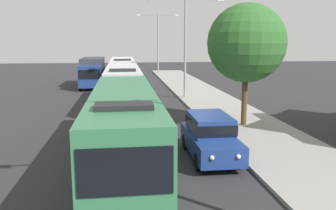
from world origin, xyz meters
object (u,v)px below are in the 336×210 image
object	(u,v)px
streetlamp_mid	(185,36)
roadside_tree	(247,43)
white_suv	(210,135)
streetlamp_far	(158,37)
bus_lead	(124,125)
box_truck_oncoming	(93,71)
bus_middle	(123,71)
bus_second_in_line	(123,85)

from	to	relation	value
streetlamp_mid	roadside_tree	bearing A→B (deg)	-81.54
white_suv	streetlamp_far	xyz separation A→B (m)	(1.70, 39.27, 4.55)
bus_lead	roadside_tree	xyz separation A→B (m)	(7.01, 5.49, 3.23)
bus_lead	box_truck_oncoming	world-z (taller)	bus_lead
bus_middle	white_suv	xyz separation A→B (m)	(3.70, -25.45, -0.66)
roadside_tree	box_truck_oncoming	bearing A→B (deg)	116.76
bus_lead	streetlamp_far	world-z (taller)	streetlamp_far
bus_middle	white_suv	size ratio (longest dim) A/B	2.23
streetlamp_mid	streetlamp_far	xyz separation A→B (m)	(0.00, 23.34, 0.16)
bus_lead	bus_middle	world-z (taller)	same
streetlamp_far	roadside_tree	xyz separation A→B (m)	(1.61, -34.17, -0.66)
bus_second_in_line	streetlamp_mid	distance (m)	7.35
streetlamp_far	roadside_tree	world-z (taller)	streetlamp_far
bus_second_in_line	box_truck_oncoming	bearing A→B (deg)	104.33
bus_middle	streetlamp_far	xyz separation A→B (m)	(5.40, 13.82, 3.89)
roadside_tree	streetlamp_mid	bearing A→B (deg)	98.46
bus_second_in_line	bus_middle	size ratio (longest dim) A/B	1.09
white_suv	streetlamp_far	world-z (taller)	streetlamp_far
bus_lead	white_suv	bearing A→B (deg)	6.16
bus_middle	box_truck_oncoming	distance (m)	3.30
bus_middle	streetlamp_mid	bearing A→B (deg)	-60.44
box_truck_oncoming	roadside_tree	xyz separation A→B (m)	(10.31, -20.45, 3.21)
streetlamp_far	box_truck_oncoming	bearing A→B (deg)	-122.37
streetlamp_mid	streetlamp_far	size ratio (longest dim) A/B	0.96
bus_lead	streetlamp_mid	xyz separation A→B (m)	(5.40, 16.33, 3.73)
bus_second_in_line	streetlamp_far	world-z (taller)	streetlamp_far
box_truck_oncoming	streetlamp_mid	distance (m)	13.49
bus_lead	bus_second_in_line	xyz separation A→B (m)	(-0.00, 13.02, -0.00)
bus_lead	white_suv	world-z (taller)	bus_lead
bus_second_in_line	white_suv	distance (m)	13.17
bus_second_in_line	white_suv	world-z (taller)	bus_second_in_line
bus_second_in_line	bus_middle	bearing A→B (deg)	90.00
streetlamp_mid	white_suv	bearing A→B (deg)	-96.09
bus_second_in_line	streetlamp_mid	world-z (taller)	streetlamp_mid
bus_middle	roadside_tree	world-z (taller)	roadside_tree
bus_lead	white_suv	distance (m)	3.78
roadside_tree	bus_middle	bearing A→B (deg)	109.00
box_truck_oncoming	roadside_tree	bearing A→B (deg)	-63.24
bus_middle	bus_lead	bearing A→B (deg)	-90.00
bus_lead	streetlamp_mid	bearing A→B (deg)	71.70
bus_second_in_line	box_truck_oncoming	world-z (taller)	bus_second_in_line
bus_middle	white_suv	distance (m)	25.72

